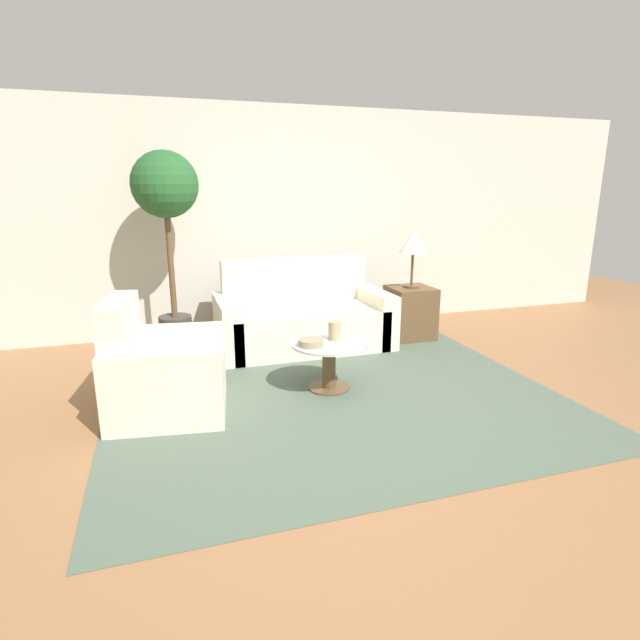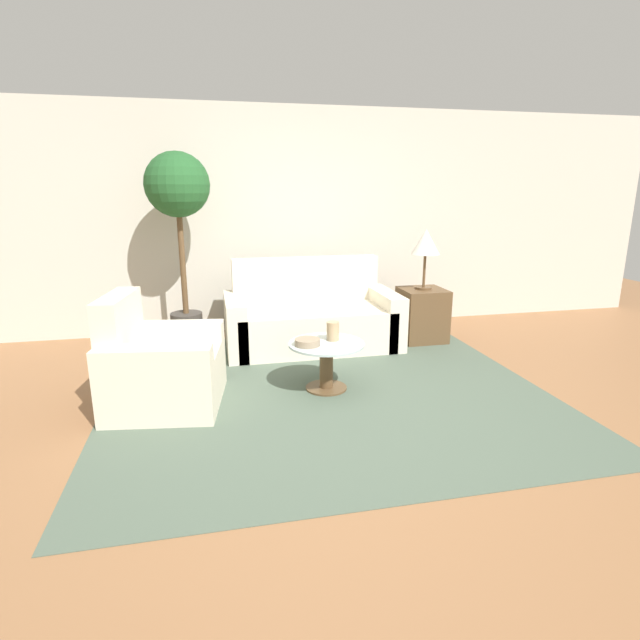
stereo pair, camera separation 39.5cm
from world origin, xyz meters
TOP-DOWN VIEW (x-y plane):
  - ground_plane at (0.00, 0.00)m, footprint 14.00×14.00m
  - wall_back at (0.00, 2.75)m, footprint 10.00×0.06m
  - rug at (0.14, 0.65)m, footprint 3.61×3.37m
  - sofa_main at (0.26, 1.92)m, footprint 1.84×0.90m
  - armchair at (-1.23, 0.63)m, footprint 0.95×0.99m
  - coffee_table at (0.14, 0.65)m, footprint 0.64×0.64m
  - side_table at (1.52, 1.82)m, footprint 0.48×0.48m
  - table_lamp at (1.52, 1.82)m, footprint 0.31×0.31m
  - potted_plant at (-1.06, 2.14)m, footprint 0.65×0.65m
  - vase at (0.21, 0.71)m, footprint 0.11×0.11m
  - bowl at (-0.03, 0.61)m, footprint 0.21×0.21m

SIDE VIEW (x-z plane):
  - ground_plane at x=0.00m, z-range 0.00..0.00m
  - rug at x=0.14m, z-range 0.00..0.01m
  - coffee_table at x=0.14m, z-range 0.06..0.48m
  - armchair at x=-1.23m, z-range -0.16..0.74m
  - sofa_main at x=0.26m, z-range -0.17..0.76m
  - side_table at x=1.52m, z-range 0.00..0.59m
  - bowl at x=-0.03m, z-range 0.42..0.47m
  - vase at x=0.21m, z-range 0.42..0.58m
  - table_lamp at x=1.52m, z-range 0.77..1.42m
  - wall_back at x=0.00m, z-range 0.00..2.60m
  - potted_plant at x=-1.06m, z-range 0.48..2.52m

